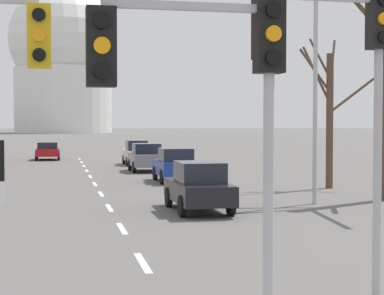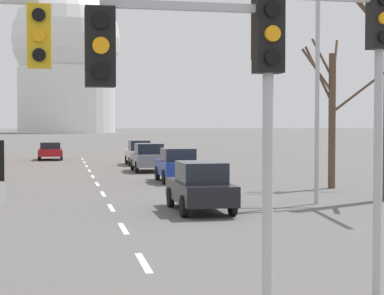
{
  "view_description": "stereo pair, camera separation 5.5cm",
  "coord_description": "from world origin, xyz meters",
  "px_view_note": "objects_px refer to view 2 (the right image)",
  "views": [
    {
      "loc": [
        -1.72,
        -4.0,
        2.93
      ],
      "look_at": [
        0.41,
        6.21,
        2.54
      ],
      "focal_mm": 60.0,
      "sensor_mm": 36.0,
      "label": 1
    },
    {
      "loc": [
        -1.67,
        -4.01,
        2.93
      ],
      "look_at": [
        0.41,
        6.21,
        2.54
      ],
      "focal_mm": 60.0,
      "sensor_mm": 36.0,
      "label": 2
    }
  ],
  "objects_px": {
    "traffic_signal_centre_tall": "(210,77)",
    "sedan_far_left": "(200,186)",
    "traffic_signal_near_right": "(340,60)",
    "street_lamp_right": "(307,69)",
    "sedan_far_right": "(139,153)",
    "sedan_near_left": "(51,151)",
    "sedan_mid_centre": "(178,165)",
    "sedan_near_right": "(149,157)"
  },
  "relations": [
    {
      "from": "traffic_signal_centre_tall",
      "to": "sedan_far_left",
      "type": "distance_m",
      "value": 13.53
    },
    {
      "from": "sedan_far_right",
      "to": "traffic_signal_centre_tall",
      "type": "bearing_deg",
      "value": -95.39
    },
    {
      "from": "traffic_signal_near_right",
      "to": "traffic_signal_centre_tall",
      "type": "distance_m",
      "value": 3.27
    },
    {
      "from": "sedan_near_right",
      "to": "traffic_signal_near_right",
      "type": "bearing_deg",
      "value": -91.51
    },
    {
      "from": "sedan_near_right",
      "to": "sedan_mid_centre",
      "type": "distance_m",
      "value": 7.3
    },
    {
      "from": "sedan_near_left",
      "to": "street_lamp_right",
      "type": "bearing_deg",
      "value": -72.89
    },
    {
      "from": "sedan_near_left",
      "to": "sedan_near_right",
      "type": "bearing_deg",
      "value": -66.81
    },
    {
      "from": "traffic_signal_centre_tall",
      "to": "sedan_mid_centre",
      "type": "bearing_deg",
      "value": 80.77
    },
    {
      "from": "traffic_signal_centre_tall",
      "to": "sedan_near_right",
      "type": "height_order",
      "value": "traffic_signal_centre_tall"
    },
    {
      "from": "sedan_far_left",
      "to": "sedan_near_right",
      "type": "bearing_deg",
      "value": 87.82
    },
    {
      "from": "traffic_signal_near_right",
      "to": "street_lamp_right",
      "type": "bearing_deg",
      "value": 70.68
    },
    {
      "from": "sedan_mid_centre",
      "to": "sedan_far_right",
      "type": "relative_size",
      "value": 0.97
    },
    {
      "from": "sedan_near_left",
      "to": "sedan_far_left",
      "type": "relative_size",
      "value": 0.97
    },
    {
      "from": "traffic_signal_centre_tall",
      "to": "sedan_near_left",
      "type": "distance_m",
      "value": 45.53
    },
    {
      "from": "sedan_near_left",
      "to": "sedan_near_right",
      "type": "distance_m",
      "value": 15.53
    },
    {
      "from": "sedan_mid_centre",
      "to": "sedan_near_right",
      "type": "bearing_deg",
      "value": 93.82
    },
    {
      "from": "street_lamp_right",
      "to": "sedan_near_left",
      "type": "xyz_separation_m",
      "value": [
        -9.62,
        31.27,
        -4.16
      ]
    },
    {
      "from": "sedan_far_left",
      "to": "sedan_far_right",
      "type": "distance_m",
      "value": 24.59
    },
    {
      "from": "traffic_signal_centre_tall",
      "to": "sedan_far_left",
      "type": "xyz_separation_m",
      "value": [
        2.69,
        12.98,
        -2.68
      ]
    },
    {
      "from": "traffic_signal_centre_tall",
      "to": "street_lamp_right",
      "type": "bearing_deg",
      "value": 63.95
    },
    {
      "from": "sedan_near_left",
      "to": "sedan_far_right",
      "type": "distance_m",
      "value": 10.02
    },
    {
      "from": "traffic_signal_near_right",
      "to": "sedan_mid_centre",
      "type": "distance_m",
      "value": 22.15
    },
    {
      "from": "traffic_signal_centre_tall",
      "to": "sedan_near_right",
      "type": "distance_m",
      "value": 31.38
    },
    {
      "from": "sedan_mid_centre",
      "to": "sedan_far_left",
      "type": "bearing_deg",
      "value": -96.2
    },
    {
      "from": "traffic_signal_centre_tall",
      "to": "traffic_signal_near_right",
      "type": "bearing_deg",
      "value": 36.09
    },
    {
      "from": "traffic_signal_near_right",
      "to": "sedan_near_left",
      "type": "height_order",
      "value": "traffic_signal_near_right"
    },
    {
      "from": "traffic_signal_near_right",
      "to": "sedan_mid_centre",
      "type": "bearing_deg",
      "value": 86.73
    },
    {
      "from": "street_lamp_right",
      "to": "sedan_near_right",
      "type": "height_order",
      "value": "street_lamp_right"
    },
    {
      "from": "street_lamp_right",
      "to": "sedan_far_right",
      "type": "height_order",
      "value": "street_lamp_right"
    },
    {
      "from": "sedan_near_right",
      "to": "sedan_near_left",
      "type": "bearing_deg",
      "value": 113.19
    },
    {
      "from": "sedan_near_right",
      "to": "sedan_far_left",
      "type": "height_order",
      "value": "sedan_near_right"
    },
    {
      "from": "sedan_near_right",
      "to": "sedan_far_right",
      "type": "xyz_separation_m",
      "value": [
        0.17,
        6.47,
        -0.01
      ]
    },
    {
      "from": "sedan_far_left",
      "to": "traffic_signal_centre_tall",
      "type": "bearing_deg",
      "value": -101.71
    },
    {
      "from": "street_lamp_right",
      "to": "sedan_far_right",
      "type": "xyz_separation_m",
      "value": [
        -3.34,
        23.47,
        -4.04
      ]
    },
    {
      "from": "traffic_signal_near_right",
      "to": "traffic_signal_centre_tall",
      "type": "relative_size",
      "value": 1.12
    },
    {
      "from": "sedan_near_left",
      "to": "traffic_signal_centre_tall",
      "type": "bearing_deg",
      "value": -86.55
    },
    {
      "from": "street_lamp_right",
      "to": "traffic_signal_near_right",
      "type": "bearing_deg",
      "value": -109.32
    },
    {
      "from": "sedan_far_left",
      "to": "sedan_far_right",
      "type": "bearing_deg",
      "value": 88.01
    },
    {
      "from": "traffic_signal_near_right",
      "to": "traffic_signal_centre_tall",
      "type": "xyz_separation_m",
      "value": [
        -2.61,
        -1.91,
        -0.44
      ]
    },
    {
      "from": "sedan_near_right",
      "to": "sedan_mid_centre",
      "type": "bearing_deg",
      "value": -86.18
    },
    {
      "from": "street_lamp_right",
      "to": "sedan_near_left",
      "type": "distance_m",
      "value": 32.98
    },
    {
      "from": "sedan_far_left",
      "to": "sedan_far_right",
      "type": "xyz_separation_m",
      "value": [
        0.86,
        24.58,
        0.02
      ]
    }
  ]
}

